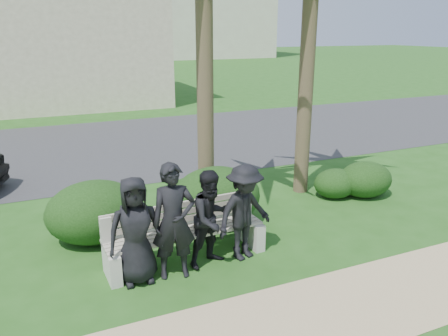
{
  "coord_description": "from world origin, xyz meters",
  "views": [
    {
      "loc": [
        -3.08,
        -5.69,
        3.5
      ],
      "look_at": [
        -0.17,
        1.0,
        1.19
      ],
      "focal_mm": 35.0,
      "sensor_mm": 36.0,
      "label": 1
    }
  ],
  "objects_px": {
    "park_bench": "(186,237)",
    "man_b": "(174,222)",
    "man_a": "(135,231)",
    "man_c": "(212,218)",
    "man_d": "(244,212)"
  },
  "relations": [
    {
      "from": "park_bench",
      "to": "man_b",
      "type": "height_order",
      "value": "man_b"
    },
    {
      "from": "man_a",
      "to": "man_c",
      "type": "bearing_deg",
      "value": 3.16
    },
    {
      "from": "man_c",
      "to": "man_d",
      "type": "height_order",
      "value": "man_d"
    },
    {
      "from": "park_bench",
      "to": "man_c",
      "type": "relative_size",
      "value": 1.67
    },
    {
      "from": "man_a",
      "to": "man_c",
      "type": "distance_m",
      "value": 1.17
    },
    {
      "from": "man_b",
      "to": "man_d",
      "type": "height_order",
      "value": "man_b"
    },
    {
      "from": "park_bench",
      "to": "man_d",
      "type": "distance_m",
      "value": 1.0
    },
    {
      "from": "man_d",
      "to": "man_a",
      "type": "bearing_deg",
      "value": 164.39
    },
    {
      "from": "man_a",
      "to": "man_b",
      "type": "xyz_separation_m",
      "value": [
        0.54,
        -0.09,
        0.08
      ]
    },
    {
      "from": "park_bench",
      "to": "man_b",
      "type": "bearing_deg",
      "value": -131.22
    },
    {
      "from": "man_a",
      "to": "park_bench",
      "type": "bearing_deg",
      "value": 20.9
    },
    {
      "from": "man_a",
      "to": "man_d",
      "type": "bearing_deg",
      "value": 1.68
    },
    {
      "from": "man_b",
      "to": "man_d",
      "type": "bearing_deg",
      "value": 13.18
    },
    {
      "from": "man_a",
      "to": "man_b",
      "type": "height_order",
      "value": "man_b"
    },
    {
      "from": "man_b",
      "to": "park_bench",
      "type": "bearing_deg",
      "value": 60.65
    }
  ]
}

